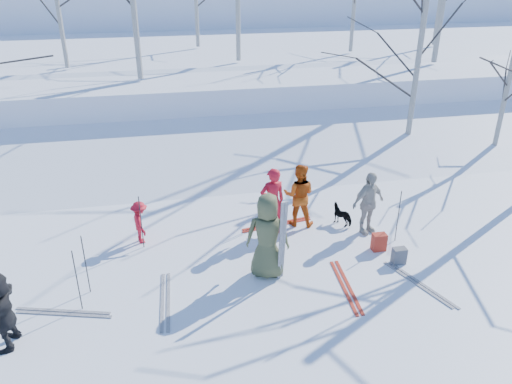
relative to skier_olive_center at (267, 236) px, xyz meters
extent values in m
plane|color=white|center=(0.05, -0.05, -0.96)|extent=(120.00, 120.00, 0.00)
cube|color=white|center=(0.05, 6.95, -0.81)|extent=(70.00, 9.49, 4.12)
cube|color=white|center=(0.05, 16.95, 0.04)|extent=(70.00, 18.00, 2.20)
cube|color=white|center=(0.05, 37.95, 1.04)|extent=(90.00, 30.00, 6.00)
imported|color=#474E2E|center=(0.00, 0.00, 0.00)|extent=(1.07, 0.85, 1.91)
imported|color=red|center=(0.51, 1.72, -0.08)|extent=(0.69, 0.51, 1.75)
imported|color=#BB490E|center=(1.27, 2.03, -0.13)|extent=(0.97, 0.87, 1.65)
imported|color=red|center=(-2.68, 1.93, -0.42)|extent=(0.53, 0.76, 1.06)
imported|color=beige|center=(2.82, 1.31, -0.15)|extent=(1.02, 0.68, 1.61)
imported|color=black|center=(-4.98, -1.20, -0.20)|extent=(0.62, 1.44, 1.51)
imported|color=black|center=(2.40, 1.83, -0.70)|extent=(0.60, 0.66, 0.52)
cube|color=silver|center=(0.22, -0.28, -0.01)|extent=(0.08, 0.16, 1.90)
cube|color=silver|center=(0.30, -0.23, -0.01)|extent=(0.09, 0.23, 1.89)
cylinder|color=black|center=(-2.64, 1.66, -0.29)|extent=(0.02, 0.02, 1.34)
cylinder|color=black|center=(0.81, 2.40, -0.29)|extent=(0.02, 0.02, 1.34)
cylinder|color=black|center=(-3.72, 0.10, -0.29)|extent=(0.02, 0.02, 1.34)
cylinder|color=black|center=(3.36, 0.76, -0.29)|extent=(0.02, 0.02, 1.34)
cylinder|color=black|center=(0.66, 2.37, -0.29)|extent=(0.02, 0.02, 1.34)
cylinder|color=black|center=(-3.83, -0.43, -0.29)|extent=(0.02, 0.02, 1.34)
cube|color=#AD2A1A|center=(2.79, 0.45, -0.75)|extent=(0.32, 0.22, 0.42)
cube|color=#53555B|center=(3.00, -0.16, -0.77)|extent=(0.30, 0.20, 0.38)
cube|color=black|center=(0.81, 2.25, -0.76)|extent=(0.34, 0.24, 0.40)
camera|label=1|loc=(-2.02, -8.82, 5.36)|focal=35.00mm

